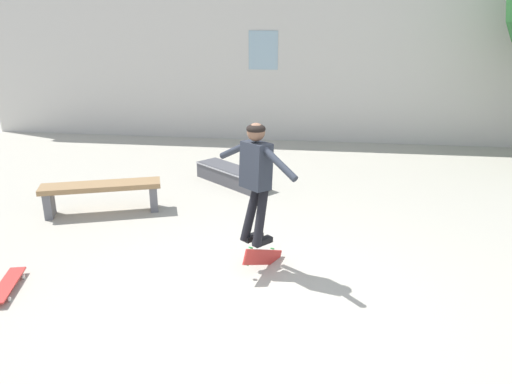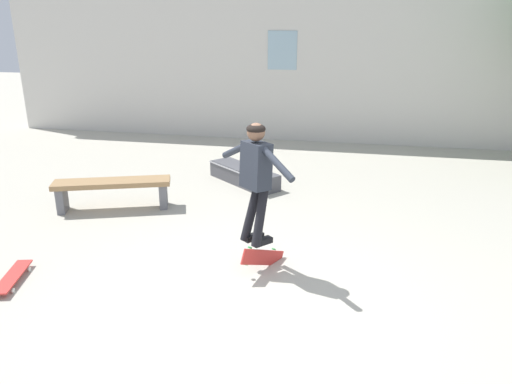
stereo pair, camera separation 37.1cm
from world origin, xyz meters
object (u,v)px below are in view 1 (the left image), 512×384
skater (256,173)px  skateboard_resting (7,285)px  park_bench (101,191)px  skate_ledge (232,176)px  skateboard_flipping (263,257)px

skater → skateboard_resting: (-2.77, -0.88, -1.19)m
park_bench → skater: 3.22m
skate_ledge → skateboard_flipping: 3.40m
skater → skateboard_resting: 3.14m
park_bench → skate_ledge: size_ratio=1.23×
skater → skate_ledge: bearing=55.8°
skateboard_resting → skate_ledge: bearing=-39.4°
park_bench → skateboard_resting: park_bench is taller
park_bench → skateboard_resting: 2.45m
skateboard_flipping → skateboard_resting: skateboard_flipping is taller
skate_ledge → skater: size_ratio=1.03×
park_bench → skateboard_resting: (-0.09, -2.43, -0.29)m
park_bench → skateboard_flipping: (2.76, -1.54, -0.19)m
skateboard_resting → park_bench: bearing=-17.2°
skater → park_bench: bearing=100.6°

